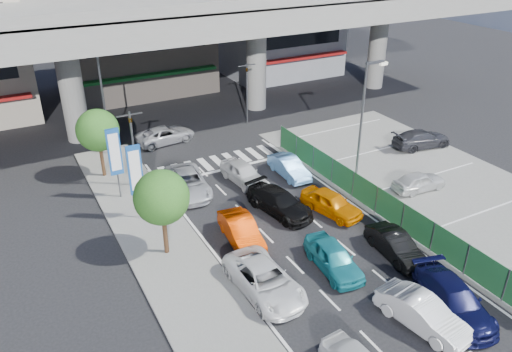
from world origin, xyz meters
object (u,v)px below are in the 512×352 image
street_lamp_left (105,92)px  kei_truck_front_right (289,167)px  taxi_orange_left (241,231)px  sedan_white_front_mid (243,173)px  traffic_light_right (247,78)px  traffic_light_left (131,131)px  minivan_navy_back (454,300)px  tree_far (98,130)px  street_lamp_right (364,112)px  signboard_far (115,154)px  parked_sedan_white (419,181)px  signboard_near (135,172)px  hatch_white_back_mid (422,313)px  tree_near (162,198)px  sedan_white_mid_left (264,280)px  taxi_orange_right (331,203)px  traffic_cone (370,199)px  hatch_black_mid_right (396,245)px  crossing_wagon_silver (165,135)px  sedan_black_mid (279,202)px  parked_sedan_dgrey (421,139)px  taxi_teal_mid (334,258)px  wagon_silver_front_left (188,183)px

street_lamp_left → kei_truck_front_right: bearing=-43.9°
taxi_orange_left → sedan_white_front_mid: size_ratio=1.03×
traffic_light_right → kei_truck_front_right: size_ratio=1.34×
traffic_light_left → minivan_navy_back: 20.53m
tree_far → street_lamp_right: bearing=-29.6°
street_lamp_right → signboard_far: 15.69m
tree_far → parked_sedan_white: size_ratio=1.33×
signboard_near → hatch_white_back_mid: bearing=-60.3°
tree_near → sedan_white_mid_left: (3.04, -5.04, -2.70)m
signboard_far → taxi_orange_left: size_ratio=1.13×
sedan_white_front_mid → taxi_orange_right: bearing=-70.3°
traffic_cone → minivan_navy_back: bearing=-107.4°
street_lamp_right → tree_far: bearing=150.4°
tree_near → hatch_black_mid_right: (10.40, -5.78, -2.75)m
street_lamp_left → crossing_wagon_silver: size_ratio=1.72×
sedan_white_front_mid → hatch_black_mid_right: bearing=-79.3°
sedan_black_mid → sedan_white_front_mid: size_ratio=1.16×
street_lamp_left → sedan_white_front_mid: size_ratio=1.98×
taxi_orange_right → parked_sedan_dgrey: parked_sedan_dgrey is taller
minivan_navy_back → tree_far: bearing=131.2°
taxi_teal_mid → traffic_cone: size_ratio=5.45×
street_lamp_right → tree_near: (-14.17, -2.00, -1.38)m
minivan_navy_back → taxi_orange_left: 10.98m
taxi_orange_right → traffic_cone: (2.61, -0.41, -0.25)m
minivan_navy_back → traffic_cone: size_ratio=6.40×
sedan_white_mid_left → wagon_silver_front_left: size_ratio=1.00×
wagon_silver_front_left → tree_far: bearing=138.8°
taxi_teal_mid → taxi_orange_right: taxi_teal_mid is taller
tree_far → parked_sedan_white: tree_far is taller
hatch_black_mid_right → taxi_orange_right: size_ratio=0.97×
tree_near → taxi_orange_left: size_ratio=1.15×
hatch_black_mid_right → sedan_white_front_mid: (-3.22, 11.07, 0.05)m
signboard_near → parked_sedan_dgrey: signboard_near is taller
wagon_silver_front_left → traffic_cone: wagon_silver_front_left is taller
signboard_far → sedan_black_mid: (7.93, -6.14, -2.38)m
taxi_orange_left → hatch_white_back_mid: bearing=-60.4°
street_lamp_right → tree_near: size_ratio=1.67×
signboard_far → tree_near: tree_near is taller
street_lamp_left → sedan_white_mid_left: size_ratio=1.61×
street_lamp_right → crossing_wagon_silver: 15.89m
traffic_light_left → sedan_black_mid: size_ratio=1.11×
street_lamp_left → wagon_silver_front_left: 9.62m
taxi_teal_mid → wagon_silver_front_left: (-3.46, 10.90, 0.00)m
street_lamp_right → signboard_far: size_ratio=1.70×
tree_far → parked_sedan_dgrey: size_ratio=1.04×
tree_far → wagon_silver_front_left: 6.92m
signboard_far → hatch_white_back_mid: signboard_far is taller
street_lamp_left → tree_near: street_lamp_left is taller
tree_far → street_lamp_left: bearing=67.2°
tree_far → parked_sedan_white: (17.40, -11.60, -2.71)m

